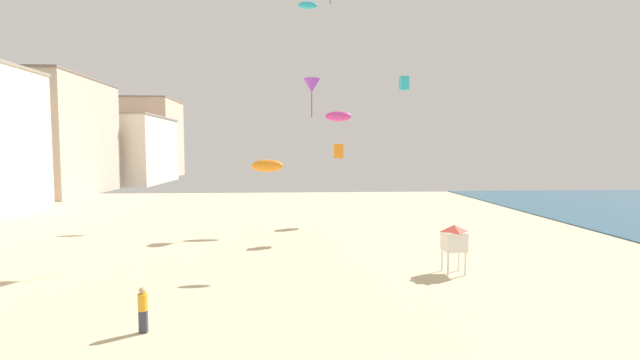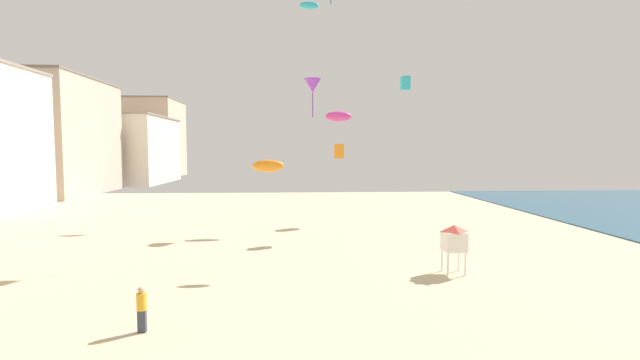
% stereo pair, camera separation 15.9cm
% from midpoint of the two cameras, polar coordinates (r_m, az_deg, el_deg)
% --- Properties ---
extents(boardwalk_hotel_far, '(10.71, 18.84, 16.66)m').
position_cam_midpoint_polar(boardwalk_hotel_far, '(72.72, -31.40, 4.93)').
color(boardwalk_hotel_far, '#C6B29E').
rests_on(boardwalk_hotel_far, ground).
extents(boardwalk_hotel_distant, '(18.07, 20.82, 12.75)m').
position_cam_midpoint_polar(boardwalk_hotel_distant, '(91.86, -25.20, 3.61)').
color(boardwalk_hotel_distant, silver).
rests_on(boardwalk_hotel_distant, ground).
extents(boardwalk_hotel_furthest, '(11.75, 15.91, 18.23)m').
position_cam_midpoint_polar(boardwalk_hotel_furthest, '(111.14, -21.34, 5.13)').
color(boardwalk_hotel_furthest, beige).
rests_on(boardwalk_hotel_furthest, ground).
extents(kite_flyer, '(0.34, 0.34, 1.64)m').
position_cam_midpoint_polar(kite_flyer, '(17.06, -22.48, -15.17)').
color(kite_flyer, '#383D4C').
rests_on(kite_flyer, ground).
extents(lifeguard_stand, '(1.10, 1.10, 2.55)m').
position_cam_midpoint_polar(lifeguard_stand, '(23.70, 17.00, -7.34)').
color(lifeguard_stand, white).
rests_on(lifeguard_stand, ground).
extents(kite_orange_parafoil, '(2.42, 0.67, 0.94)m').
position_cam_midpoint_polar(kite_orange_parafoil, '(33.68, -7.08, 1.87)').
color(kite_orange_parafoil, orange).
extents(kite_orange_box, '(0.67, 0.67, 1.05)m').
position_cam_midpoint_polar(kite_orange_box, '(31.61, 2.28, 3.81)').
color(kite_orange_box, orange).
extents(kite_cyan_parafoil_2, '(1.91, 0.53, 0.74)m').
position_cam_midpoint_polar(kite_cyan_parafoil_2, '(46.45, -1.72, 21.96)').
color(kite_cyan_parafoil_2, '#2DB7CC').
extents(kite_cyan_box, '(0.81, 0.81, 1.27)m').
position_cam_midpoint_polar(kite_cyan_box, '(43.11, 10.87, 12.37)').
color(kite_cyan_box, '#2DB7CC').
extents(kite_purple_delta, '(1.39, 1.39, 3.16)m').
position_cam_midpoint_polar(kite_purple_delta, '(36.49, -1.22, 12.28)').
color(kite_purple_delta, purple).
extents(kite_magenta_parafoil, '(1.49, 0.41, 0.58)m').
position_cam_midpoint_polar(kite_magenta_parafoil, '(25.00, 2.24, 8.35)').
color(kite_magenta_parafoil, '#DB3D9E').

